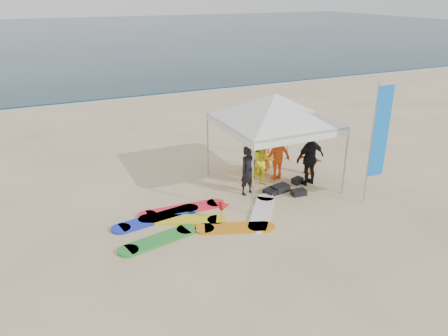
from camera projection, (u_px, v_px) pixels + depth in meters
The scene contains 14 objects.
ground at pixel (273, 243), 11.41m from camera, with size 120.00×120.00×0.00m, color beige.
ocean at pixel (56, 36), 61.76m from camera, with size 160.00×84.00×0.08m, color #0C2633.
shoreline_foam at pixel (120, 98), 26.68m from camera, with size 160.00×1.20×0.01m, color silver.
person_black_a at pixel (248, 171), 13.88m from camera, with size 0.59×0.38×1.61m, color black.
person_yellow at pixel (263, 163), 14.46m from camera, with size 0.81×0.63×1.67m, color yellow.
person_orange_a at pixel (277, 155), 15.01m from camera, with size 1.13×0.65×1.75m, color #CE4112.
person_black_b at pixel (310, 158), 14.54m from camera, with size 1.10×0.46×1.87m, color black.
person_orange_b at pixel (261, 147), 15.52m from camera, with size 0.92×0.60×1.89m, color orange.
person_seated at pixel (309, 161), 15.55m from camera, with size 0.91×0.29×0.98m, color orange.
canopy_tent at pixel (276, 94), 13.80m from camera, with size 4.70×4.70×3.55m.
feather_flag at pixel (380, 133), 12.90m from camera, with size 0.63×0.04×3.74m.
marker_pennant at pixel (225, 205), 12.33m from camera, with size 0.28×0.28×0.64m.
gear_pile at pixel (285, 189), 14.31m from camera, with size 1.72×1.13×0.22m.
surfboard_spread at pixel (195, 220), 12.49m from camera, with size 4.93×2.55×0.07m.
Camera 1 is at (-5.27, -8.36, 6.17)m, focal length 35.00 mm.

